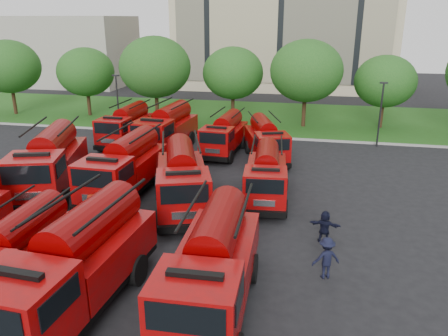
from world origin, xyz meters
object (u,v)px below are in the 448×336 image
Objects in this scene: fire_truck_9 at (167,129)px; firefighter_4 at (94,225)px; fire_truck_3 at (212,266)px; fire_truck_6 at (182,179)px; fire_truck_8 at (127,126)px; firefighter_3 at (325,277)px; fire_truck_10 at (225,135)px; fire_truck_5 at (125,167)px; fire_truck_2 at (75,265)px; fire_truck_11 at (266,140)px; fire_truck_1 at (14,255)px; fire_truck_7 at (266,175)px; firefighter_0 at (53,329)px; fire_truck_4 at (50,163)px; firefighter_5 at (323,241)px.

fire_truck_9 is 13.16m from firefighter_4.
fire_truck_3 is 8.75m from fire_truck_6.
fire_truck_8 is 3.91× the size of firefighter_3.
fire_truck_6 is at bearing -86.96° from fire_truck_10.
fire_truck_8 is at bearing 114.48° from fire_truck_5.
fire_truck_5 is at bearing -81.91° from fire_truck_9.
fire_truck_3 is at bearing 16.56° from fire_truck_2.
fire_truck_5 reaches higher than fire_truck_10.
fire_truck_5 is 4.56× the size of firefighter_4.
fire_truck_6 is 1.19× the size of fire_truck_10.
fire_truck_11 reaches higher than firefighter_4.
fire_truck_8 reaches higher than fire_truck_10.
fire_truck_3 is 1.12× the size of fire_truck_11.
fire_truck_5 is 3.91m from fire_truck_6.
fire_truck_8 reaches higher than fire_truck_1.
fire_truck_1 reaches higher than firefighter_4.
firefighter_4 is (0.60, -13.04, -1.71)m from fire_truck_9.
fire_truck_2 is 1.07× the size of fire_truck_5.
fire_truck_5 is 1.15× the size of fire_truck_7.
fire_truck_2 reaches higher than fire_truck_1.
firefighter_0 is at bearing -90.37° from fire_truck_10.
firefighter_3 is at bearing -48.37° from fire_truck_9.
fire_truck_6 is at bearing 86.96° from fire_truck_2.
fire_truck_4 is 12.93m from firefighter_0.
fire_truck_10 is at bearing 68.31° from fire_truck_5.
fire_truck_5 is at bearing -65.46° from fire_truck_8.
fire_truck_2 is 9.13m from fire_truck_6.
firefighter_5 is at bearing -89.00° from fire_truck_11.
fire_truck_4 is 1.09× the size of fire_truck_6.
fire_truck_8 reaches higher than fire_truck_7.
firefighter_3 is at bearing 19.44° from firefighter_0.
firefighter_4 is (-2.36, 7.35, 0.00)m from firefighter_0.
fire_truck_2 is 4.68m from fire_truck_3.
firefighter_5 is at bearing -15.75° from fire_truck_5.
fire_truck_5 is 12.97m from firefighter_3.
fire_truck_9 reaches higher than fire_truck_10.
firefighter_0 is at bearing 49.97° from firefighter_5.
fire_truck_9 is at bearing 94.98° from fire_truck_5.
fire_truck_2 is at bearing 157.16° from firefighter_4.
fire_truck_8 reaches higher than firefighter_5.
fire_truck_2 is 9.47m from firefighter_3.
fire_truck_3 is 0.89× the size of fire_truck_4.
fire_truck_4 is at bearing -42.88° from firefighter_3.
fire_truck_7 reaches higher than fire_truck_11.
fire_truck_8 reaches higher than firefighter_4.
fire_truck_2 is 5.30× the size of firefighter_5.
fire_truck_3 is at bearing -75.73° from fire_truck_10.
fire_truck_9 is (-3.30, 19.25, -0.09)m from fire_truck_2.
firefighter_3 is (3.91, 2.79, -1.70)m from fire_truck_3.
fire_truck_8 is 4.27× the size of firefighter_0.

